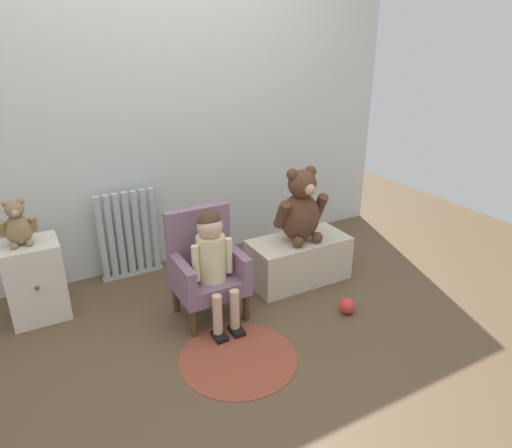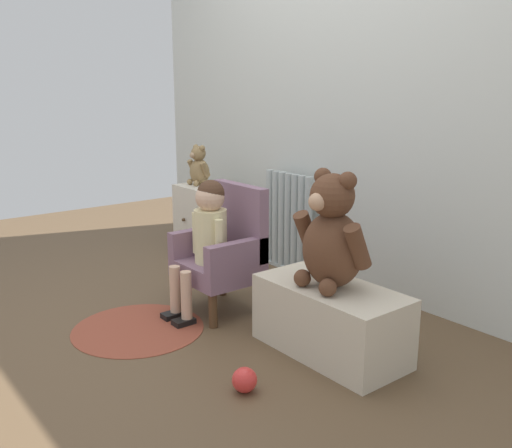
{
  "view_description": "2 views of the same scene",
  "coord_description": "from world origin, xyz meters",
  "px_view_note": "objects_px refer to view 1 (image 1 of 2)",
  "views": [
    {
      "loc": [
        -0.97,
        -1.83,
        1.64
      ],
      "look_at": [
        0.31,
        0.5,
        0.52
      ],
      "focal_mm": 32.0,
      "sensor_mm": 36.0,
      "label": 1
    },
    {
      "loc": [
        2.33,
        -1.19,
        1.18
      ],
      "look_at": [
        0.26,
        0.45,
        0.53
      ],
      "focal_mm": 40.0,
      "sensor_mm": 36.0,
      "label": 2
    }
  ],
  "objects_px": {
    "large_teddy_bear": "(301,209)",
    "floor_rug": "(238,358)",
    "child_armchair": "(206,267)",
    "radiator": "(129,235)",
    "small_dresser": "(36,280)",
    "toy_ball": "(347,306)",
    "child_figure": "(212,253)",
    "low_bench": "(298,260)",
    "small_teddy_bear": "(18,225)"
  },
  "relations": [
    {
      "from": "radiator",
      "to": "small_teddy_bear",
      "type": "relative_size",
      "value": 2.28
    },
    {
      "from": "child_armchair",
      "to": "floor_rug",
      "type": "relative_size",
      "value": 1.03
    },
    {
      "from": "radiator",
      "to": "child_armchair",
      "type": "height_order",
      "value": "child_armchair"
    },
    {
      "from": "floor_rug",
      "to": "small_dresser",
      "type": "bearing_deg",
      "value": 132.79
    },
    {
      "from": "small_dresser",
      "to": "floor_rug",
      "type": "relative_size",
      "value": 0.77
    },
    {
      "from": "radiator",
      "to": "floor_rug",
      "type": "bearing_deg",
      "value": -78.19
    },
    {
      "from": "child_figure",
      "to": "large_teddy_bear",
      "type": "bearing_deg",
      "value": 12.91
    },
    {
      "from": "large_teddy_bear",
      "to": "floor_rug",
      "type": "bearing_deg",
      "value": -143.81
    },
    {
      "from": "low_bench",
      "to": "small_teddy_bear",
      "type": "xyz_separation_m",
      "value": [
        -1.69,
        0.4,
        0.46
      ]
    },
    {
      "from": "small_dresser",
      "to": "large_teddy_bear",
      "type": "distance_m",
      "value": 1.73
    },
    {
      "from": "radiator",
      "to": "small_dresser",
      "type": "relative_size",
      "value": 1.28
    },
    {
      "from": "low_bench",
      "to": "small_teddy_bear",
      "type": "bearing_deg",
      "value": 166.63
    },
    {
      "from": "large_teddy_bear",
      "to": "floor_rug",
      "type": "xyz_separation_m",
      "value": [
        -0.76,
        -0.56,
        -0.54
      ]
    },
    {
      "from": "large_teddy_bear",
      "to": "toy_ball",
      "type": "xyz_separation_m",
      "value": [
        0.04,
        -0.5,
        -0.49
      ]
    },
    {
      "from": "child_figure",
      "to": "floor_rug",
      "type": "relative_size",
      "value": 1.1
    },
    {
      "from": "small_teddy_bear",
      "to": "small_dresser",
      "type": "bearing_deg",
      "value": -6.36
    },
    {
      "from": "small_dresser",
      "to": "toy_ball",
      "type": "relative_size",
      "value": 4.94
    },
    {
      "from": "radiator",
      "to": "small_teddy_bear",
      "type": "height_order",
      "value": "small_teddy_bear"
    },
    {
      "from": "small_teddy_bear",
      "to": "toy_ball",
      "type": "relative_size",
      "value": 2.77
    },
    {
      "from": "child_armchair",
      "to": "floor_rug",
      "type": "distance_m",
      "value": 0.59
    },
    {
      "from": "child_figure",
      "to": "low_bench",
      "type": "relative_size",
      "value": 1.02
    },
    {
      "from": "low_bench",
      "to": "floor_rug",
      "type": "xyz_separation_m",
      "value": [
        -0.77,
        -0.56,
        -0.16
      ]
    },
    {
      "from": "low_bench",
      "to": "child_figure",
      "type": "bearing_deg",
      "value": -166.67
    },
    {
      "from": "small_dresser",
      "to": "child_armchair",
      "type": "bearing_deg",
      "value": -26.37
    },
    {
      "from": "radiator",
      "to": "large_teddy_bear",
      "type": "bearing_deg",
      "value": -32.57
    },
    {
      "from": "small_dresser",
      "to": "large_teddy_bear",
      "type": "bearing_deg",
      "value": -13.69
    },
    {
      "from": "large_teddy_bear",
      "to": "child_figure",
      "type": "bearing_deg",
      "value": -167.09
    },
    {
      "from": "child_armchair",
      "to": "toy_ball",
      "type": "xyz_separation_m",
      "value": [
        0.76,
        -0.44,
        -0.27
      ]
    },
    {
      "from": "radiator",
      "to": "child_figure",
      "type": "bearing_deg",
      "value": -70.31
    },
    {
      "from": "small_dresser",
      "to": "child_figure",
      "type": "distance_m",
      "value": 1.11
    },
    {
      "from": "radiator",
      "to": "low_bench",
      "type": "xyz_separation_m",
      "value": [
        1.02,
        -0.64,
        -0.16
      ]
    },
    {
      "from": "toy_ball",
      "to": "small_teddy_bear",
      "type": "bearing_deg",
      "value": 152.16
    },
    {
      "from": "radiator",
      "to": "toy_ball",
      "type": "height_order",
      "value": "radiator"
    },
    {
      "from": "floor_rug",
      "to": "small_teddy_bear",
      "type": "bearing_deg",
      "value": 133.63
    },
    {
      "from": "low_bench",
      "to": "toy_ball",
      "type": "bearing_deg",
      "value": -86.2
    },
    {
      "from": "small_dresser",
      "to": "large_teddy_bear",
      "type": "relative_size",
      "value": 0.96
    },
    {
      "from": "floor_rug",
      "to": "toy_ball",
      "type": "height_order",
      "value": "toy_ball"
    },
    {
      "from": "radiator",
      "to": "low_bench",
      "type": "relative_size",
      "value": 0.91
    },
    {
      "from": "low_bench",
      "to": "large_teddy_bear",
      "type": "bearing_deg",
      "value": -103.24
    },
    {
      "from": "small_teddy_bear",
      "to": "floor_rug",
      "type": "bearing_deg",
      "value": -46.37
    },
    {
      "from": "toy_ball",
      "to": "large_teddy_bear",
      "type": "bearing_deg",
      "value": 94.0
    },
    {
      "from": "small_dresser",
      "to": "toy_ball",
      "type": "distance_m",
      "value": 1.93
    },
    {
      "from": "large_teddy_bear",
      "to": "radiator",
      "type": "bearing_deg",
      "value": 147.43
    },
    {
      "from": "child_figure",
      "to": "toy_ball",
      "type": "bearing_deg",
      "value": -23.82
    },
    {
      "from": "radiator",
      "to": "floor_rug",
      "type": "xyz_separation_m",
      "value": [
        0.25,
        -1.21,
        -0.31
      ]
    },
    {
      "from": "small_dresser",
      "to": "floor_rug",
      "type": "distance_m",
      "value": 1.33
    },
    {
      "from": "radiator",
      "to": "small_dresser",
      "type": "distance_m",
      "value": 0.69
    },
    {
      "from": "radiator",
      "to": "low_bench",
      "type": "bearing_deg",
      "value": -32.3
    },
    {
      "from": "floor_rug",
      "to": "toy_ball",
      "type": "distance_m",
      "value": 0.8
    },
    {
      "from": "large_teddy_bear",
      "to": "small_teddy_bear",
      "type": "bearing_deg",
      "value": 166.43
    }
  ]
}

